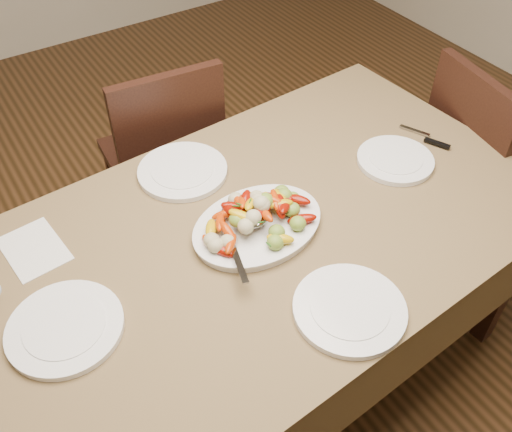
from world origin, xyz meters
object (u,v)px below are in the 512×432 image
at_px(chair_far, 161,155).
at_px(serving_platter, 257,227).
at_px(plate_right, 395,160).
at_px(dining_table, 256,309).
at_px(plate_left, 65,328).
at_px(plate_near, 349,309).
at_px(plate_far, 183,171).
at_px(chair_right, 489,170).

height_order(chair_far, serving_platter, chair_far).
distance_m(chair_far, plate_right, 0.99).
bearing_deg(plate_right, dining_table, -178.22).
height_order(plate_left, plate_near, same).
height_order(plate_left, plate_far, same).
distance_m(chair_far, plate_far, 0.56).
height_order(chair_far, plate_near, chair_far).
height_order(plate_far, plate_near, same).
bearing_deg(serving_platter, chair_far, 86.66).
bearing_deg(plate_right, plate_left, -177.56).
relative_size(chair_right, plate_far, 3.27).
relative_size(chair_right, plate_right, 3.76).
bearing_deg(plate_left, chair_far, 53.08).
xyz_separation_m(chair_far, chair_right, (1.08, -0.81, 0.00)).
bearing_deg(plate_left, plate_near, -28.33).
height_order(chair_right, plate_left, chair_right).
relative_size(chair_far, plate_left, 3.27).
bearing_deg(plate_near, plate_left, 151.67).
xyz_separation_m(chair_far, serving_platter, (-0.05, -0.82, 0.30)).
bearing_deg(plate_far, plate_right, -28.23).
bearing_deg(chair_far, plate_left, 58.34).
relative_size(chair_far, plate_far, 3.27).
height_order(serving_platter, plate_left, serving_platter).
distance_m(chair_far, plate_near, 1.22).
xyz_separation_m(dining_table, plate_near, (0.05, -0.37, 0.39)).
bearing_deg(plate_near, chair_right, 19.14).
bearing_deg(plate_far, chair_right, -16.15).
relative_size(dining_table, plate_left, 6.34).
distance_m(dining_table, chair_right, 1.13).
relative_size(dining_table, serving_platter, 4.69).
bearing_deg(plate_near, serving_platter, 95.97).
height_order(chair_far, plate_right, chair_far).
xyz_separation_m(serving_platter, plate_left, (-0.59, -0.03, -0.00)).
xyz_separation_m(chair_far, plate_near, (-0.01, -1.19, 0.29)).
distance_m(dining_table, plate_right, 0.68).
relative_size(plate_right, plate_far, 0.87).
bearing_deg(chair_right, chair_far, 62.68).
distance_m(dining_table, plate_far, 0.53).
bearing_deg(chair_far, dining_table, 91.49).
xyz_separation_m(dining_table, plate_left, (-0.58, -0.03, 0.39)).
xyz_separation_m(chair_far, plate_left, (-0.64, -0.85, 0.29)).
relative_size(plate_far, plate_near, 1.00).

